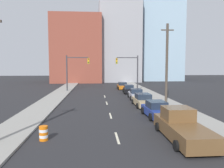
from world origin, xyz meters
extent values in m
cube|color=gray|center=(-7.55, 44.09, 0.08)|extent=(3.12, 88.17, 0.15)
cube|color=gray|center=(7.55, 44.09, 0.08)|extent=(3.12, 88.17, 0.15)
cube|color=beige|center=(0.00, 8.56, 0.00)|extent=(0.16, 2.40, 0.01)
cube|color=beige|center=(0.00, 15.08, 0.00)|extent=(0.16, 2.40, 0.01)
cube|color=beige|center=(0.00, 22.16, 0.00)|extent=(0.16, 2.40, 0.01)
cube|color=beige|center=(0.00, 28.20, 0.00)|extent=(0.16, 2.40, 0.01)
cube|color=brown|center=(-6.64, 61.08, 9.44)|extent=(14.00, 16.00, 18.89)
cube|color=#99999E|center=(5.79, 65.08, 12.27)|extent=(12.00, 20.00, 24.53)
cube|color=#99B7CC|center=(19.39, 69.08, 17.76)|extent=(13.00, 20.00, 35.53)
cylinder|color=#38383D|center=(-6.74, 35.45, 3.37)|extent=(0.24, 0.24, 6.73)
cylinder|color=#38383D|center=(-4.73, 35.45, 6.33)|extent=(4.01, 0.16, 0.16)
cube|color=#B79319|center=(-2.72, 35.45, 5.70)|extent=(0.34, 0.32, 1.10)
cylinder|color=#4C0C0C|center=(-2.72, 35.28, 6.04)|extent=(0.22, 0.04, 0.22)
cylinder|color=yellow|center=(-2.72, 35.28, 5.70)|extent=(0.22, 0.04, 0.22)
cylinder|color=#0C3F14|center=(-2.72, 35.28, 5.36)|extent=(0.22, 0.04, 0.22)
cylinder|color=#38383D|center=(6.60, 35.45, 3.37)|extent=(0.24, 0.24, 6.73)
cylinder|color=#38383D|center=(4.59, 35.45, 6.33)|extent=(4.01, 0.16, 0.16)
cube|color=#B79319|center=(2.59, 35.45, 5.70)|extent=(0.34, 0.32, 1.10)
cylinder|color=#4C0C0C|center=(2.59, 35.28, 6.04)|extent=(0.22, 0.04, 0.22)
cylinder|color=yellow|center=(2.59, 35.28, 5.70)|extent=(0.22, 0.04, 0.22)
cylinder|color=#0C3F14|center=(2.59, 35.28, 5.36)|extent=(0.22, 0.04, 0.22)
cylinder|color=#473D33|center=(7.66, 21.61, 5.06)|extent=(0.32, 0.32, 10.11)
cube|color=#473D33|center=(7.66, 21.61, 9.31)|extent=(1.60, 0.14, 0.14)
cylinder|color=orange|center=(-4.83, 8.42, 0.10)|extent=(0.56, 0.56, 0.19)
cylinder|color=white|center=(-4.83, 8.42, 0.29)|extent=(0.56, 0.56, 0.19)
cylinder|color=orange|center=(-4.83, 8.42, 0.47)|extent=(0.56, 0.56, 0.19)
cylinder|color=white|center=(-4.83, 8.42, 0.67)|extent=(0.56, 0.56, 0.19)
cylinder|color=orange|center=(-4.83, 8.42, 0.85)|extent=(0.56, 0.56, 0.19)
cube|color=brown|center=(4.26, 7.91, 0.63)|extent=(2.20, 6.24, 0.91)
cube|color=brown|center=(4.26, 8.85, 1.52)|extent=(1.92, 1.88, 0.89)
cylinder|color=black|center=(3.15, 9.85, 0.32)|extent=(0.22, 0.64, 0.64)
cylinder|color=black|center=(5.39, 9.84, 0.32)|extent=(0.22, 0.64, 0.64)
cylinder|color=black|center=(3.13, 5.99, 0.32)|extent=(0.22, 0.64, 0.64)
cylinder|color=black|center=(5.37, 5.98, 0.32)|extent=(0.22, 0.64, 0.64)
cube|color=navy|center=(4.28, 14.19, 0.54)|extent=(2.01, 4.52, 0.70)
cube|color=#1E2838|center=(4.28, 14.19, 1.21)|extent=(1.69, 2.06, 0.64)
cylinder|color=black|center=(3.28, 15.53, 0.35)|extent=(0.25, 0.70, 0.70)
cylinder|color=black|center=(5.17, 15.61, 0.35)|extent=(0.25, 0.70, 0.70)
cylinder|color=black|center=(3.39, 12.78, 0.35)|extent=(0.25, 0.70, 0.70)
cylinder|color=black|center=(5.28, 12.85, 0.35)|extent=(0.25, 0.70, 0.70)
cube|color=tan|center=(4.25, 19.81, 0.52)|extent=(1.96, 4.73, 0.71)
cube|color=#1E2838|center=(4.25, 19.81, 1.19)|extent=(1.69, 2.14, 0.63)
cylinder|color=black|center=(3.25, 21.25, 0.31)|extent=(0.23, 0.62, 0.62)
cylinder|color=black|center=(5.20, 21.29, 0.31)|extent=(0.23, 0.62, 0.62)
cylinder|color=black|center=(3.30, 18.34, 0.31)|extent=(0.23, 0.62, 0.62)
cylinder|color=black|center=(5.25, 18.37, 0.31)|extent=(0.23, 0.62, 0.62)
cube|color=#B2B2BC|center=(4.45, 25.50, 0.52)|extent=(1.95, 4.68, 0.68)
cube|color=#1E2838|center=(4.45, 25.50, 1.17)|extent=(1.65, 2.13, 0.62)
cylinder|color=black|center=(3.57, 26.97, 0.33)|extent=(0.24, 0.66, 0.66)
cylinder|color=black|center=(5.43, 26.90, 0.33)|extent=(0.24, 0.66, 0.66)
cylinder|color=black|center=(3.47, 24.10, 0.33)|extent=(0.24, 0.66, 0.66)
cylinder|color=black|center=(5.33, 24.04, 0.33)|extent=(0.24, 0.66, 0.66)
cube|color=black|center=(4.41, 32.05, 0.52)|extent=(1.95, 4.40, 0.67)
cube|color=#1E2838|center=(4.41, 32.05, 1.16)|extent=(1.61, 2.02, 0.61)
cylinder|color=black|center=(3.60, 33.43, 0.33)|extent=(0.26, 0.68, 0.67)
cylinder|color=black|center=(5.37, 33.34, 0.33)|extent=(0.26, 0.68, 0.67)
cylinder|color=black|center=(3.45, 30.77, 0.33)|extent=(0.26, 0.68, 0.67)
cylinder|color=black|center=(5.22, 30.67, 0.33)|extent=(0.26, 0.68, 0.67)
cube|color=orange|center=(4.11, 38.54, 0.50)|extent=(1.87, 4.35, 0.66)
cube|color=#1E2838|center=(4.11, 38.54, 1.12)|extent=(1.62, 1.97, 0.60)
cylinder|color=black|center=(3.18, 39.89, 0.30)|extent=(0.23, 0.61, 0.61)
cylinder|color=black|center=(5.07, 39.87, 0.30)|extent=(0.23, 0.61, 0.61)
cylinder|color=black|center=(3.15, 37.20, 0.30)|extent=(0.23, 0.61, 0.61)
cylinder|color=black|center=(5.04, 37.18, 0.30)|extent=(0.23, 0.61, 0.61)
camera|label=1|loc=(-1.44, -5.72, 4.88)|focal=35.00mm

